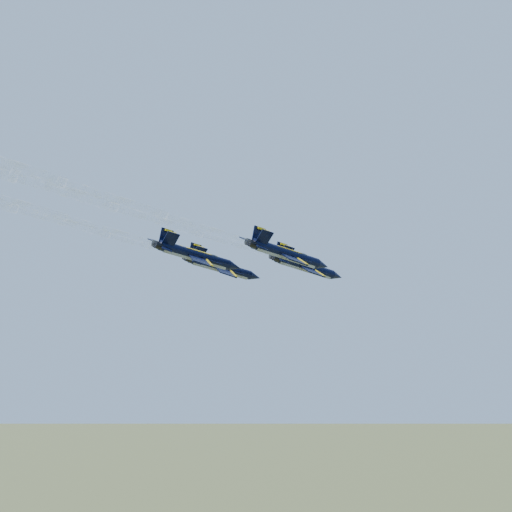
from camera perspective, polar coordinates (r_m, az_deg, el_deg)
The scene contains 4 objects.
jet_lead at distance 113.61m, azimuth 4.05°, elevation -0.85°, with size 10.20×14.98×5.08m.
jet_left at distance 114.18m, azimuth -2.75°, elevation -0.90°, with size 10.20×14.98×5.08m.
jet_right at distance 100.84m, azimuth 2.54°, elevation 0.15°, with size 10.20×14.98×5.08m.
jet_slot at distance 102.46m, azimuth -4.75°, elevation 0.03°, with size 10.20×14.98×5.08m.
Camera 1 is at (63.65, -84.09, 79.35)m, focal length 50.00 mm.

